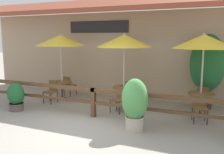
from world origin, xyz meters
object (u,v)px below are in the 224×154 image
Objects in this scene: chair_far_streetside at (200,106)px; potted_plant_broad_leaf at (135,103)px; dining_table_near at (62,85)px; potted_plant_tall_tropical at (16,96)px; patio_umbrella_near at (60,40)px; chair_middle_wallside at (131,90)px; dining_table_middle at (124,91)px; chair_middle_streetside at (119,98)px; chair_near_wallside at (69,85)px; chair_near_streetside at (51,90)px; patio_umbrella_far at (204,41)px; patio_umbrella_middle at (124,41)px; chair_far_wallside at (204,97)px; potted_plant_corner_fern at (208,64)px; dining_table_far at (201,98)px.

chair_far_streetside is 2.17m from potted_plant_broad_leaf.
potted_plant_tall_tropical reaches higher than dining_table_near.
chair_middle_wallside is (2.81, 0.62, -1.94)m from patio_umbrella_near.
chair_middle_streetside is (0.08, -0.67, -0.11)m from dining_table_middle.
chair_middle_wallside is (2.87, 0.00, 0.00)m from chair_near_wallside.
potted_plant_broad_leaf is (1.04, -1.41, 0.28)m from chair_middle_streetside.
patio_umbrella_far is (5.52, 0.59, 1.94)m from chair_near_streetside.
potted_plant_tall_tropical is (-0.48, -2.62, 0.01)m from chair_near_wallside.
patio_umbrella_near is 4.73m from potted_plant_broad_leaf.
chair_far_streetside is (2.71, -0.63, -1.94)m from patio_umbrella_middle.
chair_near_streetside is at bearing -168.99° from chair_middle_streetside.
chair_middle_streetside is at bearing -82.86° from patio_umbrella_middle.
patio_umbrella_near is 3.21× the size of dining_table_middle.
chair_far_wallside is at bearing 59.43° from potted_plant_broad_leaf.
patio_umbrella_near is 2.83m from potted_plant_tall_tropical.
chair_middle_streetside and chair_far_wallside have the same top height.
dining_table_middle is at bearing 180.00° from patio_umbrella_middle.
chair_near_streetside is at bearing -96.89° from dining_table_near.
chair_middle_streetside is at bearing -165.17° from patio_umbrella_far.
dining_table_near is 0.31× the size of patio_umbrella_middle.
potted_plant_corner_fern reaches higher than chair_middle_wallside.
chair_middle_streetside is 1.00× the size of chair_far_wallside.
dining_table_middle is 3.13m from potted_plant_corner_fern.
chair_near_wallside is (-0.07, 0.62, -1.94)m from patio_umbrella_near.
chair_middle_streetside is 0.60× the size of potted_plant_broad_leaf.
patio_umbrella_near is 1.00× the size of patio_umbrella_middle.
dining_table_middle is at bearing -1.03° from patio_umbrella_near.
chair_near_streetside is 5.55m from chair_far_streetside.
dining_table_near is 0.96× the size of chair_near_wallside.
potted_plant_corner_fern is (5.55, 0.96, -0.81)m from patio_umbrella_near.
chair_near_streetside is 1.00× the size of chair_middle_wallside.
chair_near_wallside is at bearing 166.68° from patio_umbrella_middle.
chair_near_wallside is at bearing 166.68° from dining_table_middle.
potted_plant_corner_fern is at bearing 44.81° from chair_middle_streetside.
patio_umbrella_middle is at bearing -1.03° from patio_umbrella_near.
chair_middle_streetside is 1.00× the size of chair_far_streetside.
chair_far_streetside and chair_far_wallside have the same top height.
potted_plant_corner_fern is at bearing 84.01° from dining_table_far.
patio_umbrella_far is at bearing 0.36° from patio_umbrella_middle.
patio_umbrella_far is (2.64, -0.65, 1.94)m from chair_middle_wallside.
chair_middle_streetside is at bearing 167.26° from chair_near_wallside.
chair_middle_wallside is 2.97m from chair_far_streetside.
patio_umbrella_far is at bearing 0.36° from dining_table_middle.
chair_middle_streetside is (0.08, -0.67, -1.94)m from patio_umbrella_middle.
patio_umbrella_near is 3.09× the size of chair_far_wallside.
potted_plant_corner_fern is (1.67, 3.09, 0.85)m from potted_plant_broad_leaf.
chair_middle_streetside is at bearing -14.20° from patio_umbrella_near.
chair_middle_wallside and chair_far_wallside have the same top height.
dining_table_near and dining_table_far have the same top height.
potted_plant_tall_tropical is (-0.47, -1.38, 0.01)m from chair_near_streetside.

